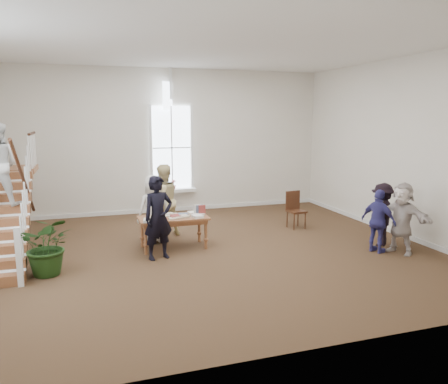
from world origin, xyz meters
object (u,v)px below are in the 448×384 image
object	(u,v)px
library_table	(173,220)
elderly_woman	(154,209)
woman_cluster_b	(382,214)
floor_plant	(48,245)
side_chair	(295,207)
person_yellow	(163,201)
woman_cluster_a	(378,221)
woman_cluster_c	(401,218)
police_officer	(158,218)

from	to	relation	value
library_table	elderly_woman	xyz separation A→B (m)	(-0.35, 0.60, 0.16)
woman_cluster_b	floor_plant	xyz separation A→B (m)	(-7.40, 0.29, -0.16)
woman_cluster_b	side_chair	world-z (taller)	woman_cluster_b
person_yellow	woman_cluster_a	distance (m)	5.20
woman_cluster_b	floor_plant	distance (m)	7.41
library_table	woman_cluster_a	size ratio (longest dim) A/B	1.11
woman_cluster_b	side_chair	size ratio (longest dim) A/B	1.48
elderly_woman	woman_cluster_c	distance (m)	5.70
woman_cluster_c	side_chair	xyz separation A→B (m)	(-1.21, 2.78, -0.24)
floor_plant	elderly_woman	bearing A→B (deg)	34.55
woman_cluster_c	person_yellow	bearing A→B (deg)	-144.75
person_yellow	woman_cluster_c	xyz separation A→B (m)	(4.81, -3.02, -0.12)
woman_cluster_c	library_table	bearing A→B (deg)	-134.57
woman_cluster_a	floor_plant	world-z (taller)	woman_cluster_a
woman_cluster_a	woman_cluster_c	distance (m)	0.49
library_table	elderly_woman	distance (m)	0.71
side_chair	elderly_woman	bearing A→B (deg)	178.03
side_chair	woman_cluster_c	bearing A→B (deg)	-72.35
elderly_woman	woman_cluster_a	bearing A→B (deg)	137.34
woman_cluster_b	woman_cluster_c	size ratio (longest dim) A/B	0.93
police_officer	person_yellow	bearing A→B (deg)	61.53
library_table	elderly_woman	world-z (taller)	elderly_woman
police_officer	floor_plant	bearing A→B (deg)	172.86
elderly_woman	woman_cluster_c	size ratio (longest dim) A/B	1.03
person_yellow	woman_cluster_a	bearing A→B (deg)	123.55
woman_cluster_c	side_chair	distance (m)	3.04
police_officer	woman_cluster_c	size ratio (longest dim) A/B	1.12
woman_cluster_a	side_chair	world-z (taller)	woman_cluster_a
woman_cluster_c	floor_plant	size ratio (longest dim) A/B	1.36
side_chair	floor_plant	bearing A→B (deg)	-169.30
police_officer	side_chair	bearing A→B (deg)	5.12
floor_plant	woman_cluster_a	bearing A→B (deg)	-6.08
elderly_woman	floor_plant	world-z (taller)	elderly_woman
library_table	woman_cluster_b	xyz separation A→B (m)	(4.76, -1.26, 0.08)
woman_cluster_a	elderly_woman	bearing A→B (deg)	42.38
woman_cluster_b	woman_cluster_c	world-z (taller)	woman_cluster_c
police_officer	side_chair	distance (m)	4.29
police_officer	woman_cluster_b	bearing A→B (deg)	-22.35
woman_cluster_b	side_chair	bearing A→B (deg)	-102.45
library_table	woman_cluster_b	distance (m)	4.93
side_chair	library_table	bearing A→B (deg)	-172.15
library_table	floor_plant	bearing A→B (deg)	-159.92
elderly_woman	woman_cluster_c	xyz separation A→B (m)	(5.11, -2.52, -0.03)
person_yellow	woman_cluster_b	size ratio (longest dim) A/B	1.24
elderly_woman	woman_cluster_a	distance (m)	5.21
side_chair	police_officer	bearing A→B (deg)	-165.12
woman_cluster_c	woman_cluster_a	bearing A→B (deg)	-136.91
person_yellow	woman_cluster_a	xyz separation A→B (m)	(4.37, -2.82, -0.21)
woman_cluster_c	floor_plant	xyz separation A→B (m)	(-7.40, 0.94, -0.21)
library_table	side_chair	distance (m)	3.66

